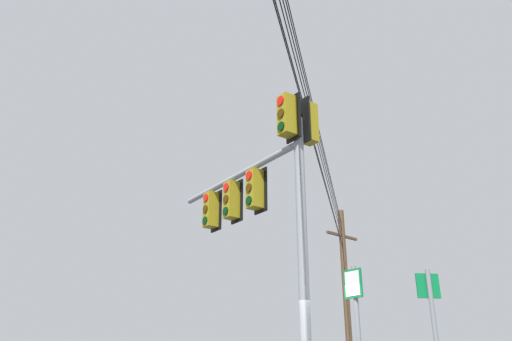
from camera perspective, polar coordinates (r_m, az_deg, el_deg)
The scene contains 4 objects.
signal_mast_assembly at distance 10.86m, azimuth 1.13°, elevation -2.86°, with size 4.47×2.63×6.74m.
utility_pole_wooden at distance 25.09m, azimuth 10.25°, elevation -14.15°, with size 1.32×1.98×9.02m.
route_sign_primary at distance 7.72m, azimuth 11.59°, elevation -18.51°, with size 0.30×0.19×2.77m.
overhead_wire_span at distance 10.19m, azimuth 3.17°, elevation 17.77°, with size 31.80×12.69×1.63m.
Camera 1 is at (8.16, -1.32, 1.26)m, focal length 35.10 mm.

